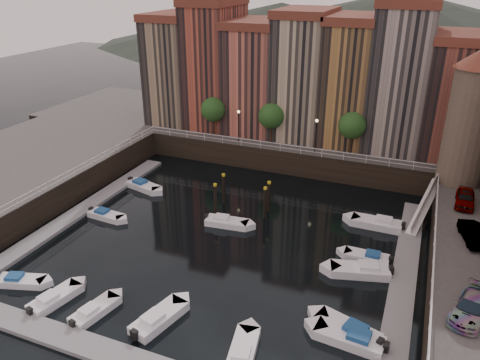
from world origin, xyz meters
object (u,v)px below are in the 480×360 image
at_px(gangway, 425,204).
at_px(boat_left_2, 106,215).
at_px(mooring_pilings, 243,197).
at_px(boat_left_4, 143,186).
at_px(car_c, 471,308).
at_px(boat_left_0, 20,281).
at_px(car_a, 465,199).
at_px(corner_tower, 472,115).
at_px(car_b, 473,235).

bearing_deg(gangway, boat_left_2, -158.90).
distance_m(mooring_pilings, boat_left_4, 12.90).
bearing_deg(boat_left_4, car_c, -7.76).
xyz_separation_m(boat_left_0, boat_left_2, (-0.48, 11.76, 0.00)).
height_order(boat_left_2, car_a, car_a).
distance_m(corner_tower, boat_left_2, 38.02).
bearing_deg(gangway, car_a, -20.09).
height_order(gangway, boat_left_2, gangway).
bearing_deg(gangway, mooring_pilings, -164.25).
bearing_deg(car_a, boat_left_4, -172.31).
distance_m(gangway, mooring_pilings, 18.27).
bearing_deg(boat_left_4, gangway, 22.27).
distance_m(boat_left_2, car_b, 34.17).
distance_m(mooring_pilings, boat_left_2, 14.22).
bearing_deg(mooring_pilings, boat_left_0, -123.16).
distance_m(boat_left_0, car_a, 39.83).
xyz_separation_m(boat_left_2, car_b, (33.81, 3.64, 3.34)).
bearing_deg(boat_left_4, corner_tower, 29.05).
bearing_deg(car_b, car_c, -107.07).
relative_size(corner_tower, boat_left_2, 3.32).
distance_m(car_b, car_c, 9.95).
distance_m(boat_left_2, car_a, 35.16).
bearing_deg(gangway, car_b, -64.96).
bearing_deg(car_b, boat_left_0, -169.49).
distance_m(car_a, car_b, 6.76).
height_order(gangway, car_a, car_a).
bearing_deg(boat_left_0, car_b, 7.26).
bearing_deg(boat_left_2, car_b, 10.01).
height_order(gangway, mooring_pilings, gangway).
height_order(gangway, boat_left_4, gangway).
bearing_deg(boat_left_2, corner_tower, 29.88).
relative_size(boat_left_2, boat_left_4, 0.87).
relative_size(mooring_pilings, boat_left_2, 1.34).
xyz_separation_m(boat_left_4, car_b, (34.11, -3.77, 3.30)).
xyz_separation_m(gangway, boat_left_2, (-30.09, -11.61, -1.60)).
xyz_separation_m(car_b, car_c, (-0.48, -9.94, 0.01)).
xyz_separation_m(boat_left_2, car_c, (33.33, -6.29, 3.35)).
height_order(car_b, car_c, car_c).
bearing_deg(gangway, boat_left_4, -172.14).
xyz_separation_m(mooring_pilings, car_c, (20.82, -12.94, 2.02)).
xyz_separation_m(boat_left_4, car_a, (33.72, 2.98, 3.35)).
bearing_deg(car_b, gangway, 100.74).
bearing_deg(car_b, boat_left_4, 159.40).
bearing_deg(car_c, car_a, 106.20).
height_order(corner_tower, car_a, corner_tower).
height_order(boat_left_0, car_b, car_b).
bearing_deg(car_c, boat_left_2, -174.19).
xyz_separation_m(mooring_pilings, boat_left_0, (-12.02, -18.41, -1.33)).
distance_m(gangway, car_c, 18.28).
bearing_deg(boat_left_2, gangway, 24.95).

